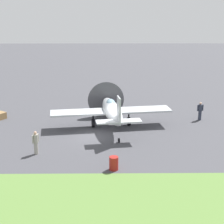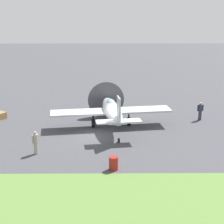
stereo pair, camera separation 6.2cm
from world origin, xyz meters
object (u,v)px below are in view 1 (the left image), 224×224
(ground_crew_mechanic, at_px, (36,142))
(fuel_drum, at_px, (114,163))
(ground_crew_chief, at_px, (200,111))
(airplane_lead, at_px, (112,110))
(supply_crate, at_px, (0,116))

(ground_crew_mechanic, relative_size, fuel_drum, 1.92)
(ground_crew_chief, bearing_deg, ground_crew_mechanic, -163.34)
(ground_crew_mechanic, bearing_deg, ground_crew_chief, 156.21)
(airplane_lead, bearing_deg, fuel_drum, -97.88)
(fuel_drum, distance_m, supply_crate, 15.47)
(airplane_lead, bearing_deg, supply_crate, 157.68)
(airplane_lead, bearing_deg, ground_crew_chief, 6.14)
(ground_crew_mechanic, bearing_deg, supply_crate, -113.10)
(supply_crate, bearing_deg, ground_crew_chief, -1.64)
(airplane_lead, bearing_deg, ground_crew_mechanic, -141.36)
(supply_crate, bearing_deg, fuel_drum, -46.48)
(ground_crew_chief, height_order, supply_crate, ground_crew_chief)
(airplane_lead, height_order, supply_crate, airplane_lead)
(airplane_lead, xyz_separation_m, supply_crate, (-10.60, 2.67, -1.27))
(airplane_lead, relative_size, ground_crew_mechanic, 6.22)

